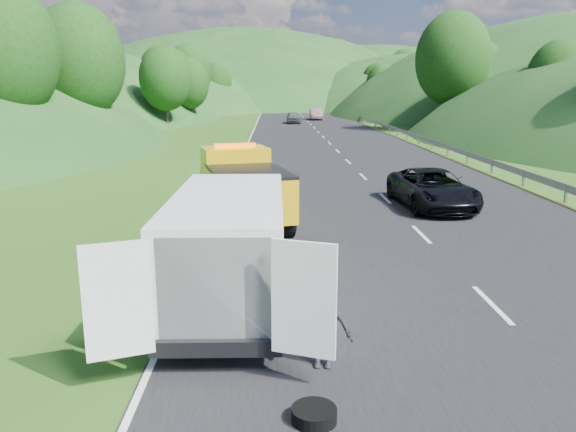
{
  "coord_description": "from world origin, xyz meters",
  "views": [
    {
      "loc": [
        -1.79,
        -13.42,
        4.68
      ],
      "look_at": [
        -1.39,
        1.21,
        1.3
      ],
      "focal_mm": 35.0,
      "sensor_mm": 36.0,
      "label": 1
    }
  ],
  "objects_px": {
    "child": "(260,286)",
    "passing_suv": "(431,207)",
    "white_van": "(230,243)",
    "worker": "(323,368)",
    "tow_truck": "(242,186)",
    "spare_tire": "(314,422)",
    "woman": "(242,273)",
    "suitcase": "(178,260)"
  },
  "relations": [
    {
      "from": "child",
      "to": "passing_suv",
      "type": "xyz_separation_m",
      "value": [
        6.62,
        8.88,
        0.0
      ]
    },
    {
      "from": "white_van",
      "to": "worker",
      "type": "xyz_separation_m",
      "value": [
        1.77,
        -2.88,
        -1.41
      ]
    },
    {
      "from": "white_van",
      "to": "worker",
      "type": "distance_m",
      "value": 3.66
    },
    {
      "from": "tow_truck",
      "to": "spare_tire",
      "type": "relative_size",
      "value": 10.07
    },
    {
      "from": "woman",
      "to": "child",
      "type": "relative_size",
      "value": 1.66
    },
    {
      "from": "woman",
      "to": "worker",
      "type": "xyz_separation_m",
      "value": [
        1.64,
        -5.03,
        0.0
      ]
    },
    {
      "from": "worker",
      "to": "spare_tire",
      "type": "distance_m",
      "value": 1.61
    },
    {
      "from": "child",
      "to": "worker",
      "type": "bearing_deg",
      "value": -59.88
    },
    {
      "from": "white_van",
      "to": "suitcase",
      "type": "bearing_deg",
      "value": 122.48
    },
    {
      "from": "white_van",
      "to": "passing_suv",
      "type": "xyz_separation_m",
      "value": [
        7.23,
        10.04,
        -1.41
      ]
    },
    {
      "from": "white_van",
      "to": "worker",
      "type": "bearing_deg",
      "value": -58.1
    },
    {
      "from": "tow_truck",
      "to": "worker",
      "type": "distance_m",
      "value": 10.68
    },
    {
      "from": "white_van",
      "to": "worker",
      "type": "height_order",
      "value": "white_van"
    },
    {
      "from": "woman",
      "to": "tow_truck",
      "type": "bearing_deg",
      "value": -6.49
    },
    {
      "from": "passing_suv",
      "to": "white_van",
      "type": "bearing_deg",
      "value": -129.72
    },
    {
      "from": "woman",
      "to": "suitcase",
      "type": "xyz_separation_m",
      "value": [
        -1.7,
        0.35,
        0.26
      ]
    },
    {
      "from": "worker",
      "to": "suitcase",
      "type": "height_order",
      "value": "worker"
    },
    {
      "from": "woman",
      "to": "spare_tire",
      "type": "height_order",
      "value": "woman"
    },
    {
      "from": "worker",
      "to": "suitcase",
      "type": "xyz_separation_m",
      "value": [
        -3.34,
        5.38,
        0.26
      ]
    },
    {
      "from": "woman",
      "to": "worker",
      "type": "bearing_deg",
      "value": -171.45
    },
    {
      "from": "spare_tire",
      "to": "passing_suv",
      "type": "bearing_deg",
      "value": 68.48
    },
    {
      "from": "child",
      "to": "spare_tire",
      "type": "height_order",
      "value": "child"
    },
    {
      "from": "child",
      "to": "spare_tire",
      "type": "relative_size",
      "value": 1.5
    },
    {
      "from": "child",
      "to": "tow_truck",
      "type": "bearing_deg",
      "value": 110.93
    },
    {
      "from": "woman",
      "to": "child",
      "type": "distance_m",
      "value": 1.11
    },
    {
      "from": "child",
      "to": "worker",
      "type": "xyz_separation_m",
      "value": [
        1.16,
        -4.04,
        0.0
      ]
    },
    {
      "from": "child",
      "to": "spare_tire",
      "type": "xyz_separation_m",
      "value": [
        0.9,
        -5.62,
        0.0
      ]
    },
    {
      "from": "spare_tire",
      "to": "woman",
      "type": "bearing_deg",
      "value": 101.77
    },
    {
      "from": "white_van",
      "to": "child",
      "type": "bearing_deg",
      "value": 62.55
    },
    {
      "from": "worker",
      "to": "passing_suv",
      "type": "xyz_separation_m",
      "value": [
        5.46,
        12.92,
        0.0
      ]
    },
    {
      "from": "white_van",
      "to": "woman",
      "type": "distance_m",
      "value": 2.58
    },
    {
      "from": "woman",
      "to": "suitcase",
      "type": "distance_m",
      "value": 1.75
    },
    {
      "from": "white_van",
      "to": "spare_tire",
      "type": "xyz_separation_m",
      "value": [
        1.51,
        -4.47,
        -1.41
      ]
    },
    {
      "from": "suitcase",
      "to": "spare_tire",
      "type": "height_order",
      "value": "suitcase"
    },
    {
      "from": "child",
      "to": "suitcase",
      "type": "height_order",
      "value": "suitcase"
    },
    {
      "from": "tow_truck",
      "to": "spare_tire",
      "type": "bearing_deg",
      "value": -96.12
    },
    {
      "from": "woman",
      "to": "child",
      "type": "xyz_separation_m",
      "value": [
        0.48,
        -1.0,
        0.0
      ]
    },
    {
      "from": "tow_truck",
      "to": "passing_suv",
      "type": "bearing_deg",
      "value": 4.67
    },
    {
      "from": "suitcase",
      "to": "passing_suv",
      "type": "relative_size",
      "value": 0.1
    },
    {
      "from": "child",
      "to": "passing_suv",
      "type": "bearing_deg",
      "value": 67.43
    },
    {
      "from": "tow_truck",
      "to": "woman",
      "type": "relative_size",
      "value": 4.05
    },
    {
      "from": "tow_truck",
      "to": "worker",
      "type": "height_order",
      "value": "tow_truck"
    }
  ]
}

